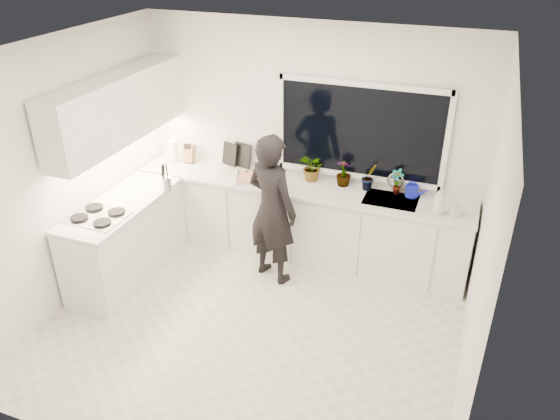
% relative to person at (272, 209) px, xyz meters
% --- Properties ---
extents(floor, '(4.00, 3.50, 0.02)m').
position_rel_person_xyz_m(floor, '(0.12, -0.89, -0.87)').
color(floor, beige).
rests_on(floor, ground).
extents(wall_back, '(4.00, 0.02, 2.70)m').
position_rel_person_xyz_m(wall_back, '(0.12, 0.87, 0.49)').
color(wall_back, white).
rests_on(wall_back, ground).
extents(wall_left, '(0.02, 3.50, 2.70)m').
position_rel_person_xyz_m(wall_left, '(-1.89, -0.89, 0.49)').
color(wall_left, white).
rests_on(wall_left, ground).
extents(wall_right, '(0.02, 3.50, 2.70)m').
position_rel_person_xyz_m(wall_right, '(2.13, -0.89, 0.49)').
color(wall_right, white).
rests_on(wall_right, ground).
extents(ceiling, '(4.00, 3.50, 0.02)m').
position_rel_person_xyz_m(ceiling, '(0.12, -0.89, 1.85)').
color(ceiling, white).
rests_on(ceiling, wall_back).
extents(window, '(1.80, 0.02, 1.00)m').
position_rel_person_xyz_m(window, '(0.72, 0.84, 0.69)').
color(window, black).
rests_on(window, wall_back).
extents(base_cabinets_back, '(3.92, 0.58, 0.88)m').
position_rel_person_xyz_m(base_cabinets_back, '(0.12, 0.56, -0.42)').
color(base_cabinets_back, white).
rests_on(base_cabinets_back, floor).
extents(base_cabinets_left, '(0.58, 1.60, 0.88)m').
position_rel_person_xyz_m(base_cabinets_left, '(-1.55, -0.54, -0.42)').
color(base_cabinets_left, white).
rests_on(base_cabinets_left, floor).
extents(countertop_back, '(3.94, 0.62, 0.04)m').
position_rel_person_xyz_m(countertop_back, '(0.12, 0.55, 0.04)').
color(countertop_back, silver).
rests_on(countertop_back, base_cabinets_back).
extents(countertop_left, '(0.62, 1.60, 0.04)m').
position_rel_person_xyz_m(countertop_left, '(-1.55, -0.54, 0.04)').
color(countertop_left, silver).
rests_on(countertop_left, base_cabinets_left).
extents(upper_cabinets, '(0.34, 2.10, 0.70)m').
position_rel_person_xyz_m(upper_cabinets, '(-1.67, -0.19, 0.99)').
color(upper_cabinets, white).
rests_on(upper_cabinets, wall_left).
extents(sink, '(0.58, 0.42, 0.14)m').
position_rel_person_xyz_m(sink, '(1.17, 0.56, 0.01)').
color(sink, silver).
rests_on(sink, countertop_back).
extents(faucet, '(0.03, 0.03, 0.22)m').
position_rel_person_xyz_m(faucet, '(1.17, 0.76, 0.17)').
color(faucet, silver).
rests_on(faucet, countertop_back).
extents(stovetop, '(0.56, 0.48, 0.03)m').
position_rel_person_xyz_m(stovetop, '(-1.57, -0.89, 0.08)').
color(stovetop, black).
rests_on(stovetop, countertop_left).
extents(person, '(0.73, 0.60, 1.72)m').
position_rel_person_xyz_m(person, '(0.00, 0.00, 0.00)').
color(person, black).
rests_on(person, floor).
extents(pizza_tray, '(0.59, 0.51, 0.03)m').
position_rel_person_xyz_m(pizza_tray, '(-0.38, 0.53, 0.08)').
color(pizza_tray, silver).
rests_on(pizza_tray, countertop_back).
extents(pizza, '(0.54, 0.46, 0.01)m').
position_rel_person_xyz_m(pizza, '(-0.38, 0.53, 0.09)').
color(pizza, '#BB4018').
rests_on(pizza, pizza_tray).
extents(watering_can, '(0.15, 0.15, 0.13)m').
position_rel_person_xyz_m(watering_can, '(1.37, 0.72, 0.13)').
color(watering_can, '#131BB8').
rests_on(watering_can, countertop_back).
extents(paper_towel_roll, '(0.11, 0.11, 0.26)m').
position_rel_person_xyz_m(paper_towel_roll, '(-1.58, 0.66, 0.19)').
color(paper_towel_roll, white).
rests_on(paper_towel_roll, countertop_back).
extents(knife_block, '(0.13, 0.10, 0.22)m').
position_rel_person_xyz_m(knife_block, '(-1.38, 0.70, 0.17)').
color(knife_block, '#987947').
rests_on(knife_block, countertop_back).
extents(utensil_crock, '(0.17, 0.17, 0.16)m').
position_rel_person_xyz_m(utensil_crock, '(-1.24, -0.09, 0.14)').
color(utensil_crock, silver).
rests_on(utensil_crock, countertop_left).
extents(picture_frame_large, '(0.21, 0.09, 0.28)m').
position_rel_person_xyz_m(picture_frame_large, '(-0.87, 0.80, 0.20)').
color(picture_frame_large, black).
rests_on(picture_frame_large, countertop_back).
extents(picture_frame_small, '(0.25, 0.09, 0.30)m').
position_rel_person_xyz_m(picture_frame_small, '(-0.70, 0.80, 0.21)').
color(picture_frame_small, black).
rests_on(picture_frame_small, countertop_back).
extents(herb_plants, '(1.26, 0.38, 0.33)m').
position_rel_person_xyz_m(herb_plants, '(0.50, 0.72, 0.22)').
color(herb_plants, '#26662D').
rests_on(herb_plants, countertop_back).
extents(soap_bottles, '(0.29, 0.14, 0.32)m').
position_rel_person_xyz_m(soap_bottles, '(1.72, 0.41, 0.21)').
color(soap_bottles, '#D8BF66').
rests_on(soap_bottles, countertop_back).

